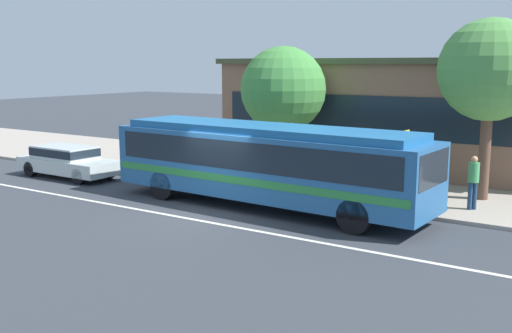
# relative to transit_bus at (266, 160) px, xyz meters

# --- Properties ---
(ground_plane) EXTENTS (120.00, 120.00, 0.00)m
(ground_plane) POSITION_rel_transit_bus_xyz_m (-1.08, -1.73, -1.58)
(ground_plane) COLOR #34383F
(sidewalk_slab) EXTENTS (60.00, 8.00, 0.12)m
(sidewalk_slab) POSITION_rel_transit_bus_xyz_m (-1.08, 5.35, -1.52)
(sidewalk_slab) COLOR #A3988B
(sidewalk_slab) RESTS_ON ground_plane
(lane_stripe_center) EXTENTS (56.00, 0.16, 0.01)m
(lane_stripe_center) POSITION_rel_transit_bus_xyz_m (-1.08, -2.53, -1.57)
(lane_stripe_center) COLOR silver
(lane_stripe_center) RESTS_ON ground_plane
(transit_bus) EXTENTS (11.22, 3.04, 2.70)m
(transit_bus) POSITION_rel_transit_bus_xyz_m (0.00, 0.00, 0.00)
(transit_bus) COLOR #255C94
(transit_bus) RESTS_ON ground_plane
(sedan_behind_bus) EXTENTS (4.62, 1.79, 1.29)m
(sedan_behind_bus) POSITION_rel_transit_bus_xyz_m (-9.73, -0.06, -0.85)
(sedan_behind_bus) COLOR silver
(sedan_behind_bus) RESTS_ON ground_plane
(pedestrian_waiting_near_sign) EXTENTS (0.48, 0.48, 1.71)m
(pedestrian_waiting_near_sign) POSITION_rel_transit_bus_xyz_m (5.83, 2.92, -0.46)
(pedestrian_waiting_near_sign) COLOR navy
(pedestrian_waiting_near_sign) RESTS_ON sidewalk_slab
(pedestrian_walking_along_curb) EXTENTS (0.41, 0.41, 1.71)m
(pedestrian_walking_along_curb) POSITION_rel_transit_bus_xyz_m (-1.29, 2.36, -0.46)
(pedestrian_walking_along_curb) COLOR navy
(pedestrian_walking_along_curb) RESTS_ON sidewalk_slab
(bus_stop_sign) EXTENTS (0.08, 0.44, 2.52)m
(bus_stop_sign) POSITION_rel_transit_bus_xyz_m (4.04, 1.69, 0.16)
(bus_stop_sign) COLOR gray
(bus_stop_sign) RESTS_ON sidewalk_slab
(street_tree_near_stop) EXTENTS (3.47, 3.47, 5.25)m
(street_tree_near_stop) POSITION_rel_transit_bus_xyz_m (-2.24, 4.79, 2.04)
(street_tree_near_stop) COLOR brown
(street_tree_near_stop) RESTS_ON sidewalk_slab
(street_tree_mid_block) EXTENTS (3.38, 3.38, 6.03)m
(street_tree_mid_block) POSITION_rel_transit_bus_xyz_m (5.75, 4.63, 2.86)
(street_tree_mid_block) COLOR brown
(street_tree_mid_block) RESTS_ON sidewalk_slab
(station_building) EXTENTS (15.76, 8.28, 4.88)m
(station_building) POSITION_rel_transit_bus_xyz_m (1.07, 10.46, 0.88)
(station_building) COLOR #85604B
(station_building) RESTS_ON ground_plane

